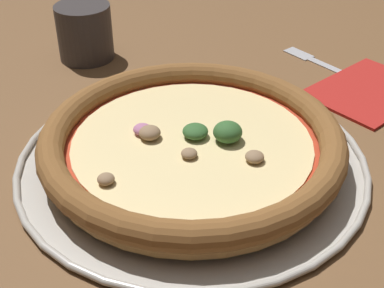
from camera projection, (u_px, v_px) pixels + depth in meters
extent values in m
plane|color=brown|center=(192.00, 163.00, 0.59)|extent=(3.00, 3.00, 0.00)
cylinder|color=#B7B2A8|center=(192.00, 161.00, 0.59)|extent=(0.38, 0.38, 0.01)
torus|color=#B7B2A8|center=(192.00, 159.00, 0.59)|extent=(0.38, 0.38, 0.01)
cylinder|color=tan|center=(192.00, 150.00, 0.58)|extent=(0.31, 0.31, 0.02)
torus|color=brown|center=(192.00, 138.00, 0.57)|extent=(0.33, 0.33, 0.03)
cylinder|color=#B7381E|center=(192.00, 143.00, 0.58)|extent=(0.27, 0.27, 0.00)
cylinder|color=beige|center=(192.00, 142.00, 0.58)|extent=(0.26, 0.26, 0.00)
ellipsoid|color=#8E7051|center=(189.00, 153.00, 0.55)|extent=(0.02, 0.02, 0.01)
ellipsoid|color=#33602D|center=(228.00, 132.00, 0.57)|extent=(0.03, 0.03, 0.02)
ellipsoid|color=#33602D|center=(198.00, 132.00, 0.58)|extent=(0.04, 0.04, 0.01)
ellipsoid|color=#8E7051|center=(106.00, 179.00, 0.51)|extent=(0.02, 0.02, 0.01)
ellipsoid|color=#8E7051|center=(255.00, 157.00, 0.54)|extent=(0.02, 0.02, 0.01)
ellipsoid|color=#B26B93|center=(142.00, 129.00, 0.59)|extent=(0.02, 0.02, 0.01)
ellipsoid|color=#8E7051|center=(150.00, 133.00, 0.58)|extent=(0.02, 0.02, 0.01)
cylinder|color=#383333|center=(85.00, 32.00, 0.79)|extent=(0.08, 0.08, 0.08)
cube|color=#B2231E|center=(370.00, 90.00, 0.72)|extent=(0.20, 0.18, 0.01)
cube|color=#B7B7BC|center=(343.00, 73.00, 0.77)|extent=(0.07, 0.12, 0.00)
cube|color=#B7B7BC|center=(299.00, 53.00, 0.82)|extent=(0.04, 0.05, 0.00)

